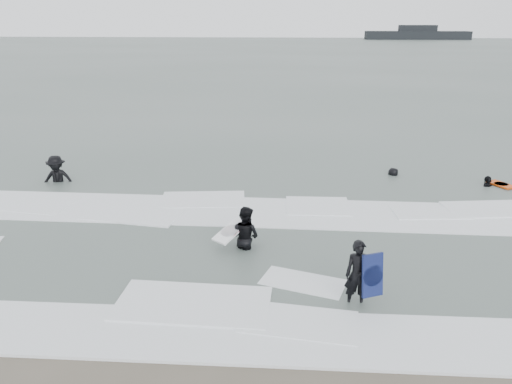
# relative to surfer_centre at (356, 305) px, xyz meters

# --- Properties ---
(ground) EXTENTS (320.00, 320.00, 0.00)m
(ground) POSITION_rel_surfer_centre_xyz_m (-2.55, -0.76, 0.00)
(ground) COLOR brown
(ground) RESTS_ON ground
(sea) EXTENTS (320.00, 320.00, 0.00)m
(sea) POSITION_rel_surfer_centre_xyz_m (-2.55, 79.24, 0.06)
(sea) COLOR #47544C
(sea) RESTS_ON ground
(surfer_centre) EXTENTS (0.59, 0.41, 1.56)m
(surfer_centre) POSITION_rel_surfer_centre_xyz_m (0.00, 0.00, 0.00)
(surfer_centre) COLOR black
(surfer_centre) RESTS_ON ground
(surfer_wading) EXTENTS (1.08, 1.01, 1.76)m
(surfer_wading) POSITION_rel_surfer_centre_xyz_m (-2.72, 2.70, 0.00)
(surfer_wading) COLOR black
(surfer_wading) RESTS_ON ground
(surfer_breaker) EXTENTS (1.36, 0.93, 1.95)m
(surfer_breaker) POSITION_rel_surfer_centre_xyz_m (-10.45, 7.75, 0.00)
(surfer_breaker) COLOR black
(surfer_breaker) RESTS_ON ground
(surfer_right_near) EXTENTS (0.97, 0.87, 1.59)m
(surfer_right_near) POSITION_rel_surfer_centre_xyz_m (5.79, 8.64, 0.00)
(surfer_right_near) COLOR black
(surfer_right_near) RESTS_ON ground
(surfer_right_far) EXTENTS (0.87, 0.80, 1.49)m
(surfer_right_far) POSITION_rel_surfer_centre_xyz_m (2.51, 9.75, 0.00)
(surfer_right_far) COLOR black
(surfer_right_far) RESTS_ON ground
(surf_foam) EXTENTS (30.03, 9.06, 0.09)m
(surf_foam) POSITION_rel_surfer_centre_xyz_m (-2.55, 2.94, 0.04)
(surf_foam) COLOR white
(surf_foam) RESTS_ON ground
(bodyboards) EXTENTS (10.34, 9.55, 1.25)m
(bodyboards) POSITION_rel_surfer_centre_xyz_m (1.16, 3.73, 0.50)
(bodyboards) COLOR #0F1746
(bodyboards) RESTS_ON ground
(vessel_horizon) EXTENTS (29.89, 5.34, 4.06)m
(vessel_horizon) POSITION_rel_surfer_centre_xyz_m (33.32, 147.09, 1.51)
(vessel_horizon) COLOR black
(vessel_horizon) RESTS_ON ground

